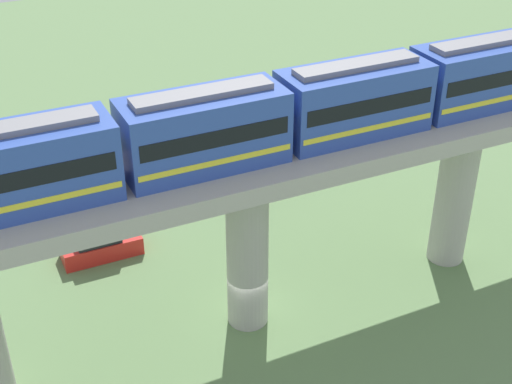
% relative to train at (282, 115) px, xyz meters
% --- Properties ---
extents(ground_plane, '(120.00, 120.00, 0.00)m').
position_rel_train_xyz_m(ground_plane, '(0.00, 1.62, -10.28)').
color(ground_plane, '#5B7A4C').
extents(viaduct, '(5.20, 35.80, 8.75)m').
position_rel_train_xyz_m(viaduct, '(0.00, 1.62, -3.54)').
color(viaduct, '#A8A59E').
rests_on(viaduct, ground).
extents(train, '(2.64, 27.45, 3.24)m').
position_rel_train_xyz_m(train, '(0.00, 0.00, 0.00)').
color(train, '#2D4CA5').
rests_on(train, viaduct).
extents(parked_car_black, '(2.22, 4.36, 1.76)m').
position_rel_train_xyz_m(parked_car_black, '(11.78, -3.66, -9.54)').
color(parked_car_black, black).
rests_on(parked_car_black, ground).
extents(parked_car_red, '(1.83, 4.21, 1.76)m').
position_rel_train_xyz_m(parked_car_red, '(8.09, 6.55, -9.54)').
color(parked_car_red, red).
rests_on(parked_car_red, ground).
extents(parked_car_silver, '(2.55, 4.46, 1.76)m').
position_rel_train_xyz_m(parked_car_silver, '(12.45, 10.16, -9.54)').
color(parked_car_silver, '#B2B5BA').
rests_on(parked_car_silver, ground).
extents(tree_near_viaduct, '(3.17, 3.17, 5.45)m').
position_rel_train_xyz_m(tree_near_viaduct, '(14.87, -9.26, -6.45)').
color(tree_near_viaduct, brown).
rests_on(tree_near_viaduct, ground).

